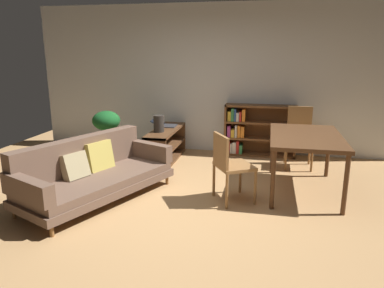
# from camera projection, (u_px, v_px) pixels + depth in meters

# --- Properties ---
(ground_plane) EXTENTS (8.16, 8.16, 0.00)m
(ground_plane) POSITION_uv_depth(u_px,v_px,m) (179.00, 206.00, 4.50)
(ground_plane) COLOR tan
(back_wall_panel) EXTENTS (6.80, 0.10, 2.70)m
(back_wall_panel) POSITION_uv_depth(u_px,v_px,m) (213.00, 79.00, 6.72)
(back_wall_panel) COLOR silver
(back_wall_panel) RESTS_ON ground_plane
(fabric_couch) EXTENTS (1.59, 2.20, 0.78)m
(fabric_couch) POSITION_uv_depth(u_px,v_px,m) (93.00, 172.00, 4.67)
(fabric_couch) COLOR brown
(fabric_couch) RESTS_ON ground_plane
(media_console) EXTENTS (0.39, 1.35, 0.55)m
(media_console) POSITION_uv_depth(u_px,v_px,m) (166.00, 145.00, 6.32)
(media_console) COLOR #56351E
(media_console) RESTS_ON ground_plane
(open_laptop) EXTENTS (0.45, 0.31, 0.11)m
(open_laptop) POSITION_uv_depth(u_px,v_px,m) (165.00, 125.00, 6.50)
(open_laptop) COLOR #333338
(open_laptop) RESTS_ON media_console
(desk_speaker) EXTENTS (0.17, 0.17, 0.28)m
(desk_speaker) POSITION_uv_depth(u_px,v_px,m) (159.00, 124.00, 6.02)
(desk_speaker) COLOR #2D2823
(desk_speaker) RESTS_ON media_console
(potted_floor_plant) EXTENTS (0.49, 0.47, 0.88)m
(potted_floor_plant) POSITION_uv_depth(u_px,v_px,m) (107.00, 128.00, 6.21)
(potted_floor_plant) COLOR #9E9389
(potted_floor_plant) RESTS_ON ground_plane
(dining_table) EXTENTS (0.92, 1.47, 0.79)m
(dining_table) POSITION_uv_depth(u_px,v_px,m) (306.00, 140.00, 4.81)
(dining_table) COLOR #56351E
(dining_table) RESTS_ON ground_plane
(dining_chair_near) EXTENTS (0.44, 0.45, 0.98)m
(dining_chair_near) POSITION_uv_depth(u_px,v_px,m) (299.00, 134.00, 5.95)
(dining_chair_near) COLOR olive
(dining_chair_near) RESTS_ON ground_plane
(dining_chair_far) EXTENTS (0.59, 0.60, 0.88)m
(dining_chair_far) POSITION_uv_depth(u_px,v_px,m) (229.00, 163.00, 4.53)
(dining_chair_far) COLOR olive
(dining_chair_far) RESTS_ON ground_plane
(bookshelf) EXTENTS (1.28, 0.29, 0.93)m
(bookshelf) POSITION_uv_depth(u_px,v_px,m) (254.00, 130.00, 6.61)
(bookshelf) COLOR brown
(bookshelf) RESTS_ON ground_plane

